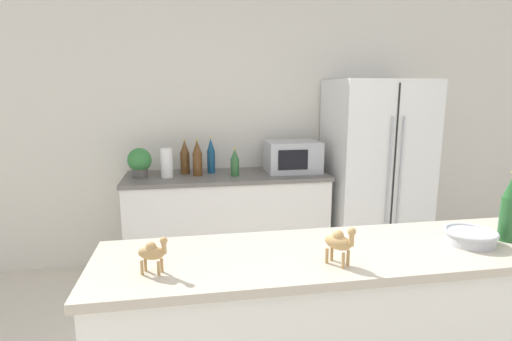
{
  "coord_description": "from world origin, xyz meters",
  "views": [
    {
      "loc": [
        -0.71,
        -1.06,
        1.62
      ],
      "look_at": [
        -0.28,
        1.39,
        1.13
      ],
      "focal_mm": 28.0,
      "sensor_mm": 36.0,
      "label": 1
    }
  ],
  "objects_px": {
    "microwave": "(292,156)",
    "camel_figurine": "(152,252)",
    "back_bottle_0": "(197,158)",
    "fruit_bowl": "(470,236)",
    "wine_bottle": "(510,208)",
    "back_bottle_3": "(235,163)",
    "back_bottle_2": "(211,156)",
    "back_bottle_1": "(185,157)",
    "paper_towel_roll": "(167,163)",
    "camel_figurine_second": "(339,242)",
    "refrigerator": "(374,174)",
    "potted_plant": "(140,162)"
  },
  "relations": [
    {
      "from": "back_bottle_1",
      "to": "camel_figurine_second",
      "type": "height_order",
      "value": "back_bottle_1"
    },
    {
      "from": "back_bottle_1",
      "to": "wine_bottle",
      "type": "relative_size",
      "value": 0.99
    },
    {
      "from": "back_bottle_1",
      "to": "camel_figurine",
      "type": "height_order",
      "value": "back_bottle_1"
    },
    {
      "from": "potted_plant",
      "to": "camel_figurine_second",
      "type": "bearing_deg",
      "value": -66.24
    },
    {
      "from": "refrigerator",
      "to": "back_bottle_2",
      "type": "relative_size",
      "value": 5.37
    },
    {
      "from": "refrigerator",
      "to": "back_bottle_0",
      "type": "bearing_deg",
      "value": 178.13
    },
    {
      "from": "refrigerator",
      "to": "camel_figurine_second",
      "type": "relative_size",
      "value": 10.91
    },
    {
      "from": "microwave",
      "to": "camel_figurine_second",
      "type": "xyz_separation_m",
      "value": [
        -0.4,
        -2.16,
        0.03
      ]
    },
    {
      "from": "fruit_bowl",
      "to": "paper_towel_roll",
      "type": "bearing_deg",
      "value": 124.06
    },
    {
      "from": "paper_towel_roll",
      "to": "back_bottle_0",
      "type": "relative_size",
      "value": 0.78
    },
    {
      "from": "camel_figurine_second",
      "to": "camel_figurine",
      "type": "bearing_deg",
      "value": 176.1
    },
    {
      "from": "microwave",
      "to": "fruit_bowl",
      "type": "xyz_separation_m",
      "value": [
        0.23,
        -2.05,
        -0.02
      ]
    },
    {
      "from": "camel_figurine",
      "to": "paper_towel_roll",
      "type": "bearing_deg",
      "value": 91.16
    },
    {
      "from": "back_bottle_2",
      "to": "back_bottle_3",
      "type": "relative_size",
      "value": 1.32
    },
    {
      "from": "back_bottle_2",
      "to": "microwave",
      "type": "bearing_deg",
      "value": -5.65
    },
    {
      "from": "refrigerator",
      "to": "camel_figurine",
      "type": "height_order",
      "value": "refrigerator"
    },
    {
      "from": "back_bottle_1",
      "to": "camel_figurine",
      "type": "relative_size",
      "value": 2.19
    },
    {
      "from": "paper_towel_roll",
      "to": "back_bottle_2",
      "type": "relative_size",
      "value": 0.77
    },
    {
      "from": "paper_towel_roll",
      "to": "wine_bottle",
      "type": "relative_size",
      "value": 0.81
    },
    {
      "from": "back_bottle_1",
      "to": "fruit_bowl",
      "type": "height_order",
      "value": "back_bottle_1"
    },
    {
      "from": "microwave",
      "to": "back_bottle_0",
      "type": "height_order",
      "value": "back_bottle_0"
    },
    {
      "from": "back_bottle_2",
      "to": "fruit_bowl",
      "type": "xyz_separation_m",
      "value": [
        0.97,
        -2.12,
        -0.04
      ]
    },
    {
      "from": "wine_bottle",
      "to": "back_bottle_3",
      "type": "bearing_deg",
      "value": 116.25
    },
    {
      "from": "back_bottle_1",
      "to": "fruit_bowl",
      "type": "xyz_separation_m",
      "value": [
        1.2,
        -2.13,
        -0.03
      ]
    },
    {
      "from": "microwave",
      "to": "camel_figurine_second",
      "type": "height_order",
      "value": "microwave"
    },
    {
      "from": "wine_bottle",
      "to": "camel_figurine_second",
      "type": "relative_size",
      "value": 1.94
    },
    {
      "from": "refrigerator",
      "to": "back_bottle_1",
      "type": "relative_size",
      "value": 5.66
    },
    {
      "from": "paper_towel_roll",
      "to": "fruit_bowl",
      "type": "height_order",
      "value": "paper_towel_roll"
    },
    {
      "from": "potted_plant",
      "to": "fruit_bowl",
      "type": "height_order",
      "value": "potted_plant"
    },
    {
      "from": "fruit_bowl",
      "to": "camel_figurine_second",
      "type": "xyz_separation_m",
      "value": [
        -0.63,
        -0.11,
        0.06
      ]
    },
    {
      "from": "refrigerator",
      "to": "microwave",
      "type": "relative_size",
      "value": 3.6
    },
    {
      "from": "back_bottle_0",
      "to": "fruit_bowl",
      "type": "xyz_separation_m",
      "value": [
        1.09,
        -2.02,
        -0.04
      ]
    },
    {
      "from": "wine_bottle",
      "to": "back_bottle_1",
      "type": "bearing_deg",
      "value": 123.12
    },
    {
      "from": "microwave",
      "to": "camel_figurine",
      "type": "height_order",
      "value": "microwave"
    },
    {
      "from": "paper_towel_roll",
      "to": "back_bottle_2",
      "type": "distance_m",
      "value": 0.41
    },
    {
      "from": "potted_plant",
      "to": "fruit_bowl",
      "type": "bearing_deg",
      "value": -52.31
    },
    {
      "from": "microwave",
      "to": "back_bottle_0",
      "type": "distance_m",
      "value": 0.86
    },
    {
      "from": "camel_figurine",
      "to": "potted_plant",
      "type": "bearing_deg",
      "value": 97.29
    },
    {
      "from": "refrigerator",
      "to": "fruit_bowl",
      "type": "xyz_separation_m",
      "value": [
        -0.54,
        -1.97,
        0.15
      ]
    },
    {
      "from": "potted_plant",
      "to": "back_bottle_3",
      "type": "xyz_separation_m",
      "value": [
        0.81,
        -0.09,
        -0.02
      ]
    },
    {
      "from": "back_bottle_3",
      "to": "refrigerator",
      "type": "bearing_deg",
      "value": 0.75
    },
    {
      "from": "refrigerator",
      "to": "back_bottle_2",
      "type": "bearing_deg",
      "value": 174.06
    },
    {
      "from": "paper_towel_roll",
      "to": "camel_figurine_second",
      "type": "bearing_deg",
      "value": -71.15
    },
    {
      "from": "back_bottle_1",
      "to": "fruit_bowl",
      "type": "relative_size",
      "value": 1.41
    },
    {
      "from": "back_bottle_3",
      "to": "fruit_bowl",
      "type": "distance_m",
      "value": 2.1
    },
    {
      "from": "back_bottle_2",
      "to": "camel_figurine",
      "type": "bearing_deg",
      "value": -98.94
    },
    {
      "from": "potted_plant",
      "to": "wine_bottle",
      "type": "height_order",
      "value": "wine_bottle"
    },
    {
      "from": "microwave",
      "to": "back_bottle_3",
      "type": "xyz_separation_m",
      "value": [
        -0.54,
        -0.1,
        -0.02
      ]
    },
    {
      "from": "back_bottle_3",
      "to": "fruit_bowl",
      "type": "xyz_separation_m",
      "value": [
        0.77,
        -1.95,
        -0.0
      ]
    },
    {
      "from": "back_bottle_0",
      "to": "wine_bottle",
      "type": "height_order",
      "value": "wine_bottle"
    }
  ]
}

